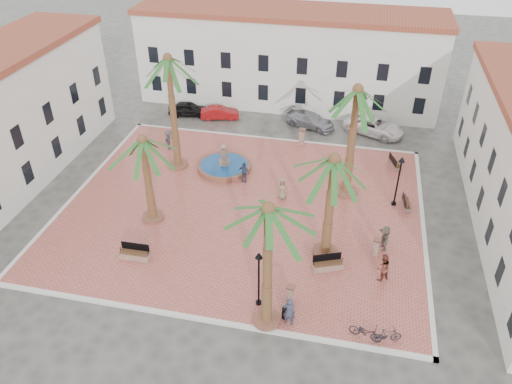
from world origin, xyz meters
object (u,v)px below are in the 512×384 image
pedestrian_east (385,238)px  lamppost_s (259,270)px  bicycle_a (366,332)px  bench_s (135,254)px  pedestrian_fountain_a (282,189)px  car_white (374,126)px  bollard_se (291,294)px  palm_sw (144,150)px  palm_e (333,172)px  bollard_e (376,247)px  bench_se (327,265)px  bench_ne (394,164)px  fountain (224,166)px  lamppost_e (400,173)px  palm_s (268,223)px  litter_bin (285,313)px  bollard_n (302,137)px  palm_ne (356,102)px  cyclist_b (383,267)px  car_silver (310,120)px  bicycle_b (387,335)px  cyclist_a (289,312)px  pedestrian_fountain_b (244,172)px  palm_nw (169,70)px  pedestrian_north (169,140)px  bench_e (406,204)px  car_black (189,109)px

pedestrian_east → lamppost_s: bearing=-55.5°
bicycle_a → bench_s: bearing=90.8°
pedestrian_fountain_a → car_white: size_ratio=0.31×
bollard_se → palm_sw: bearing=151.7°
palm_e → bollard_e: (3.22, 0.54, -5.64)m
bench_se → bench_ne: bench_se is taller
fountain → lamppost_s: bearing=-67.2°
palm_e → bench_ne: palm_e is taller
bollard_se → pedestrian_east: bearing=48.9°
lamppost_e → lamppost_s: bearing=-123.3°
palm_s → pedestrian_fountain_a: size_ratio=4.71×
bench_s → litter_bin: bench_s is taller
bollard_se → pedestrian_east: 8.04m
bollard_n → pedestrian_east: (7.29, -13.02, 0.10)m
palm_ne → bicycle_a: 15.71m
cyclist_b → car_silver: bearing=-110.1°
bench_s → lamppost_s: lamppost_s is taller
lamppost_s → bicycle_b: bearing=-9.5°
palm_s → bollard_e: palm_s is taller
palm_sw → cyclist_b: (16.08, -2.82, -4.66)m
lamppost_s → bollard_e: 8.96m
cyclist_a → cyclist_b: (5.00, 4.70, 0.00)m
cyclist_a → pedestrian_fountain_b: cyclist_a is taller
fountain → pedestrian_east: size_ratio=2.48×
bollard_e → cyclist_a: size_ratio=0.69×
lamppost_e → bollard_n: size_ratio=2.66×
bench_s → pedestrian_fountain_a: size_ratio=1.16×
bench_s → pedestrian_fountain_b: bearing=64.3°
palm_sw → pedestrian_fountain_a: (8.63, 4.45, -4.75)m
pedestrian_fountain_a → car_silver: pedestrian_fountain_a is taller
bollard_se → bench_s: bearing=171.0°
bench_se → bicycle_b: bench_se is taller
palm_ne → bollard_n: palm_ne is taller
palm_sw → palm_ne: size_ratio=0.76×
car_silver → car_white: car_white is taller
palm_nw → bollard_e: (16.39, -7.94, -7.68)m
bicycle_a → pedestrian_north: pedestrian_north is taller
pedestrian_east → cyclist_b: bearing=-10.7°
palm_nw → palm_s: (10.55, -14.94, -1.39)m
lamppost_s → bicycle_a: lamppost_s is taller
pedestrian_fountain_a → car_silver: 12.75m
cyclist_a → pedestrian_fountain_a: 12.22m
bench_ne → pedestrian_north: pedestrian_north is taller
lamppost_s → lamppost_e: size_ratio=0.95×
fountain → bench_e: (14.59, -2.35, -0.07)m
palm_s → pedestrian_fountain_a: 13.58m
lamppost_s → pedestrian_east: (7.07, 6.57, -1.76)m
bench_se → car_black: size_ratio=0.51×
bench_s → pedestrian_north: bearing=100.6°
bench_e → cyclist_b: size_ratio=0.88×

